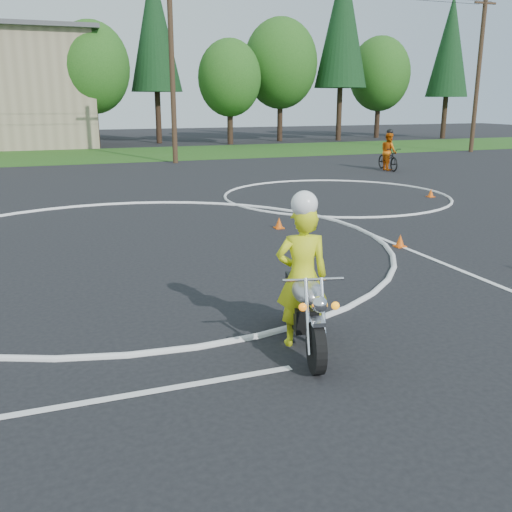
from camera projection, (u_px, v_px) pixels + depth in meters
name	position (u px, v px, depth m)	size (l,w,h in m)	color
ground	(156.00, 286.00, 10.67)	(120.00, 120.00, 0.00)	black
grass_strip	(75.00, 156.00, 35.10)	(120.00, 10.00, 0.02)	#1E4714
course_markings	(206.00, 229.00, 15.33)	(19.05, 19.05, 0.12)	silver
primary_motorcycle	(305.00, 309.00, 7.84)	(0.95, 2.23, 1.19)	black
rider_primary_grp	(302.00, 272.00, 7.84)	(0.82, 0.64, 2.21)	#D2DB17
rider_second_grp	(388.00, 156.00, 27.97)	(1.00, 2.17, 2.01)	black
traffic_cones	(261.00, 243.00, 13.30)	(19.00, 8.48, 0.30)	#EA550C
treeline	(257.00, 57.00, 45.16)	(38.20, 8.10, 14.52)	#382619
utility_poles	(172.00, 64.00, 29.97)	(41.60, 1.12, 10.00)	#473321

